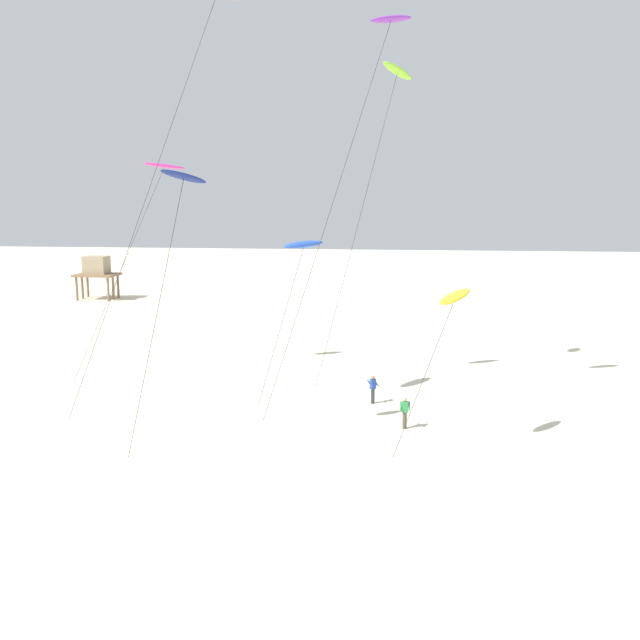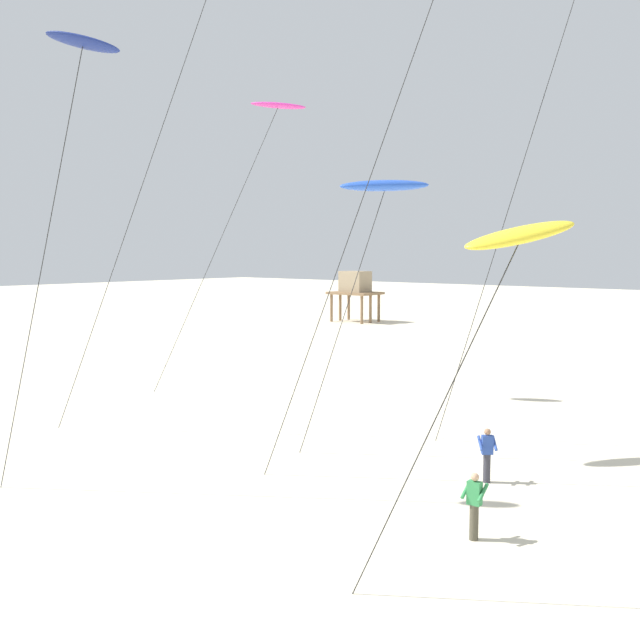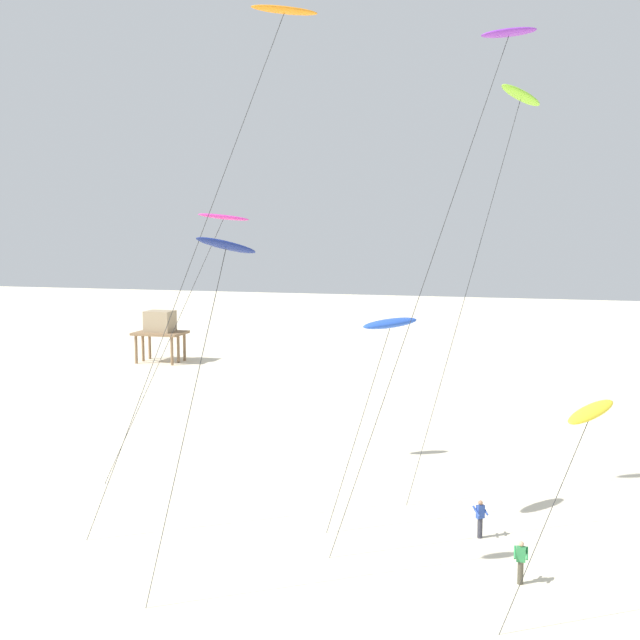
% 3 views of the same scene
% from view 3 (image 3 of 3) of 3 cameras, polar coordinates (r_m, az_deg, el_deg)
% --- Properties ---
extents(ground_plane, '(260.00, 260.00, 0.00)m').
position_cam_3_polar(ground_plane, '(28.92, -2.17, -21.10)').
color(ground_plane, beige).
extents(kite_navy, '(3.64, 2.45, 13.22)m').
position_cam_3_polar(kite_navy, '(28.51, -6.64, 4.86)').
color(kite_navy, navy).
rests_on(kite_navy, ground).
extents(kite_blue, '(3.76, 3.04, 9.47)m').
position_cam_3_polar(kite_blue, '(35.78, 4.92, -0.27)').
color(kite_blue, blue).
rests_on(kite_blue, ground).
extents(kite_magenta, '(6.88, 4.33, 14.16)m').
position_cam_3_polar(kite_magenta, '(43.53, -6.82, 6.97)').
color(kite_magenta, '#D8339E').
rests_on(kite_magenta, ground).
extents(kite_yellow, '(3.68, 2.74, 7.77)m').
position_cam_3_polar(kite_yellow, '(28.62, 18.33, -6.18)').
color(kite_yellow, yellow).
rests_on(kite_yellow, ground).
extents(kite_lime, '(5.90, 4.16, 20.13)m').
position_cam_3_polar(kite_lime, '(41.20, 13.77, 14.76)').
color(kite_lime, '#8CD833').
rests_on(kite_lime, ground).
extents(kite_purple, '(7.64, 4.68, 21.49)m').
position_cam_3_polar(kite_purple, '(35.49, 12.87, 18.49)').
color(kite_purple, purple).
rests_on(kite_purple, ground).
extents(kite_orange, '(9.01, 5.61, 22.81)m').
position_cam_3_polar(kite_orange, '(37.22, -2.69, 20.31)').
color(kite_orange, orange).
rests_on(kite_orange, ground).
extents(kite_flyer_nearest, '(0.73, 0.73, 1.67)m').
position_cam_3_polar(kite_flyer_nearest, '(36.93, 11.10, -13.38)').
color(kite_flyer_nearest, '#33333D').
rests_on(kite_flyer_nearest, ground).
extents(kite_flyer_middle, '(0.55, 0.52, 1.67)m').
position_cam_3_polar(kite_flyer_middle, '(32.91, 13.82, -16.01)').
color(kite_flyer_middle, '#4C4738').
rests_on(kite_flyer_middle, ground).
extents(stilt_house, '(4.77, 3.54, 5.08)m').
position_cam_3_polar(stilt_house, '(81.83, -11.09, -0.43)').
color(stilt_house, '#846647').
rests_on(stilt_house, ground).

